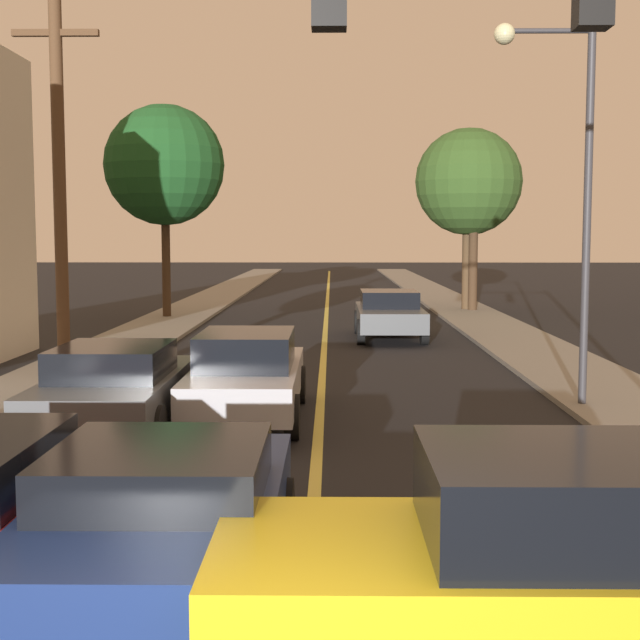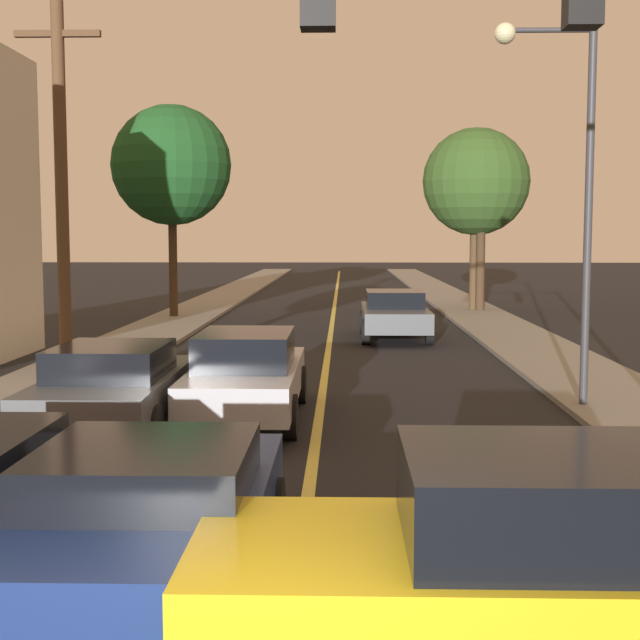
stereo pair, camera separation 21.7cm
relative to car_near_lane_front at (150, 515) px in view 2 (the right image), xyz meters
name	(u,v)px [view 2 (the right image)]	position (x,y,z in m)	size (l,w,h in m)	color
road_surface	(335,304)	(1.20, 32.66, -0.72)	(8.56, 80.00, 0.01)	black
sidewalk_left	(212,303)	(-4.33, 32.66, -0.67)	(2.50, 80.00, 0.12)	gray
sidewalk_right	(458,303)	(6.73, 32.66, -0.67)	(2.50, 80.00, 0.12)	gray
car_near_lane_front	(150,515)	(0.00, 0.00, 0.00)	(2.05, 4.14, 1.36)	navy
car_near_lane_second	(247,374)	(0.00, 7.37, 0.04)	(1.84, 4.75, 1.50)	#A5A8B2
car_outer_lane_second	(114,387)	(-1.88, 6.09, 0.03)	(1.95, 4.40, 1.43)	#474C51
car_far_oncoming	(395,313)	(3.12, 19.25, 0.03)	(2.01, 4.76, 1.43)	#474C51
car_crossing_right	(535,572)	(2.89, -1.50, 0.12)	(4.47, 2.01, 1.66)	gold
traffic_signal_mast	(623,73)	(4.13, 1.06, 3.80)	(5.39, 0.42, 6.12)	#333338
streetlamp_right	(565,159)	(5.41, 8.34, 3.64)	(1.74, 0.36, 6.57)	#333338
utility_pole_left	(62,191)	(-3.68, 9.47, 3.18)	(1.60, 0.24, 7.26)	#513823
tree_left_far	(172,166)	(-4.68, 25.40, 4.89)	(4.37, 4.37, 7.70)	#3D2B1C
tree_right_near	(482,194)	(7.04, 28.37, 4.00)	(2.95, 2.95, 6.13)	#3D2B1C
tree_right_far	(476,182)	(6.87, 28.80, 4.47)	(4.27, 4.27, 7.24)	#4C3823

